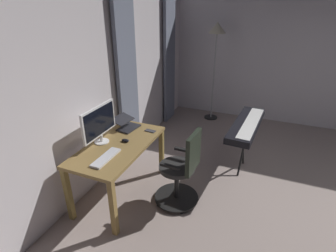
% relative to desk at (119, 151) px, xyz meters
% --- Properties ---
extents(back_room_partition, '(5.89, 0.10, 2.63)m').
position_rel_desk_xyz_m(back_room_partition, '(-0.39, -0.49, 0.68)').
color(back_room_partition, silver).
rests_on(back_room_partition, ground).
extents(curtain_left_panel, '(0.46, 0.06, 2.43)m').
position_rel_desk_xyz_m(curtain_left_panel, '(-2.56, -0.38, 0.58)').
color(curtain_left_panel, slate).
rests_on(curtain_left_panel, ground).
extents(curtain_right_panel, '(0.49, 0.06, 2.43)m').
position_rel_desk_xyz_m(curtain_right_panel, '(-0.92, -0.38, 0.58)').
color(curtain_right_panel, slate).
rests_on(curtain_right_panel, ground).
extents(desk, '(1.33, 0.67, 0.74)m').
position_rel_desk_xyz_m(desk, '(0.00, 0.00, 0.00)').
color(desk, olive).
rests_on(desk, ground).
extents(office_chair, '(0.56, 0.56, 0.99)m').
position_rel_desk_xyz_m(office_chair, '(-0.14, 0.78, -0.18)').
color(office_chair, black).
rests_on(office_chair, ground).
extents(computer_monitor, '(0.61, 0.18, 0.47)m').
position_rel_desk_xyz_m(computer_monitor, '(0.03, -0.22, 0.37)').
color(computer_monitor, white).
rests_on(computer_monitor, desk).
extents(computer_keyboard, '(0.42, 0.12, 0.02)m').
position_rel_desk_xyz_m(computer_keyboard, '(0.33, 0.05, 0.11)').
color(computer_keyboard, silver).
rests_on(computer_keyboard, desk).
extents(laptop, '(0.34, 0.34, 0.15)m').
position_rel_desk_xyz_m(laptop, '(-0.44, -0.14, 0.15)').
color(laptop, '#232328').
rests_on(laptop, desk).
extents(computer_mouse, '(0.06, 0.10, 0.04)m').
position_rel_desk_xyz_m(computer_mouse, '(-0.08, 0.05, 0.12)').
color(computer_mouse, black).
rests_on(computer_mouse, desk).
extents(cell_phone_face_up, '(0.08, 0.15, 0.01)m').
position_rel_desk_xyz_m(cell_phone_face_up, '(-0.47, 0.21, 0.11)').
color(cell_phone_face_up, '#333338').
rests_on(cell_phone_face_up, desk).
extents(piano_keyboard, '(1.24, 0.41, 0.80)m').
position_rel_desk_xyz_m(piano_keyboard, '(-1.15, 1.38, 0.10)').
color(piano_keyboard, black).
rests_on(piano_keyboard, ground).
extents(floor_lamp, '(0.33, 0.33, 1.97)m').
position_rel_desk_xyz_m(floor_lamp, '(-2.91, 0.47, 1.04)').
color(floor_lamp, black).
rests_on(floor_lamp, ground).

